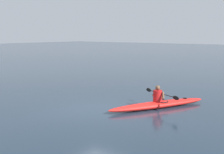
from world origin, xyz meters
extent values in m
plane|color=#1E2D3D|center=(0.00, 0.00, 0.00)|extent=(160.00, 160.00, 0.00)
ellipsoid|color=red|center=(-1.92, -1.93, 0.15)|extent=(2.67, 4.77, 0.30)
torus|color=black|center=(-1.99, -2.09, 0.28)|extent=(0.76, 0.76, 0.04)
cylinder|color=black|center=(-2.55, -3.28, 0.29)|extent=(0.18, 0.18, 0.02)
cylinder|color=red|center=(-1.89, -1.88, 0.55)|extent=(0.39, 0.39, 0.50)
sphere|color=brown|center=(-1.89, -1.88, 0.91)|extent=(0.21, 0.21, 0.21)
cylinder|color=black|center=(-1.98, -2.06, 0.63)|extent=(1.83, 0.87, 0.03)
ellipsoid|color=black|center=(-1.07, -2.49, 0.63)|extent=(0.38, 0.20, 0.17)
ellipsoid|color=black|center=(-2.89, -1.64, 0.63)|extent=(0.38, 0.20, 0.17)
cylinder|color=brown|center=(-1.66, -2.08, 0.61)|extent=(0.32, 0.15, 0.34)
cylinder|color=brown|center=(-2.20, -1.83, 0.61)|extent=(0.24, 0.27, 0.34)
camera|label=1|loc=(-8.34, 9.53, 3.27)|focal=48.39mm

